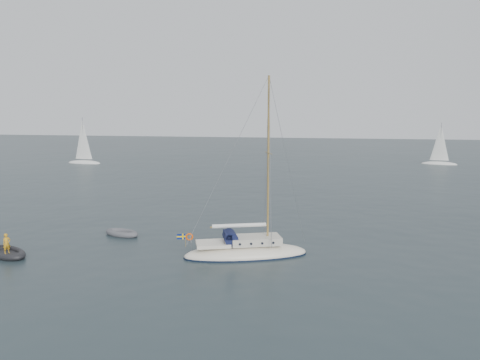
# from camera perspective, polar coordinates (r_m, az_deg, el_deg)

# --- Properties ---
(ground) EXTENTS (300.00, 300.00, 0.00)m
(ground) POSITION_cam_1_polar(r_m,az_deg,el_deg) (31.93, 1.02, -8.18)
(ground) COLOR black
(ground) RESTS_ON ground
(sailboat) EXTENTS (8.26, 2.48, 11.76)m
(sailboat) POSITION_cam_1_polar(r_m,az_deg,el_deg) (29.74, 0.74, -7.62)
(sailboat) COLOR beige
(sailboat) RESTS_ON ground
(dinghy) EXTENTS (2.93, 1.32, 0.42)m
(dinghy) POSITION_cam_1_polar(r_m,az_deg,el_deg) (35.94, -14.22, -6.28)
(dinghy) COLOR #4F4F54
(dinghy) RESTS_ON ground
(rib) EXTENTS (3.71, 1.69, 1.48)m
(rib) POSITION_cam_1_polar(r_m,az_deg,el_deg) (33.53, -26.67, -7.85)
(rib) COLOR black
(rib) RESTS_ON ground
(distant_yacht_c) EXTENTS (5.97, 3.18, 7.91)m
(distant_yacht_c) POSITION_cam_1_polar(r_m,az_deg,el_deg) (90.92, 23.20, 3.87)
(distant_yacht_c) COLOR silver
(distant_yacht_c) RESTS_ON ground
(distant_yacht_a) EXTENTS (6.68, 3.56, 8.85)m
(distant_yacht_a) POSITION_cam_1_polar(r_m,az_deg,el_deg) (89.97, -18.58, 4.32)
(distant_yacht_a) COLOR silver
(distant_yacht_a) RESTS_ON ground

